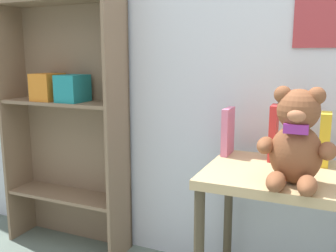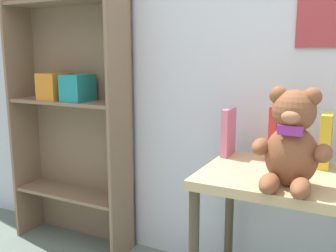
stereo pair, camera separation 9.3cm
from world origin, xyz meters
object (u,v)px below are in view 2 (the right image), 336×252
bookshelf_side (72,83)px  book_standing_pink (228,132)px  teddy_bear (292,143)px  display_table (290,199)px  book_standing_yellow (326,141)px  book_standing_red (274,134)px

bookshelf_side → book_standing_pink: bearing=-2.8°
book_standing_pink → teddy_bear: bearing=-43.6°
display_table → teddy_bear: (0.01, -0.14, 0.25)m
display_table → bookshelf_side: bearing=170.3°
teddy_bear → book_standing_yellow: teddy_bear is taller
display_table → book_standing_yellow: size_ratio=3.08×
book_standing_pink → book_standing_red: bearing=-4.4°
display_table → book_standing_red: 0.28m
bookshelf_side → book_standing_red: (1.12, -0.06, -0.17)m
bookshelf_side → display_table: 1.30m
teddy_bear → book_standing_pink: (-0.31, 0.30, -0.05)m
display_table → book_standing_pink: 0.40m
display_table → book_standing_red: book_standing_red is taller
bookshelf_side → display_table: bookshelf_side is taller
book_standing_red → display_table: bearing=-56.8°
display_table → book_standing_red: size_ratio=2.80×
book_standing_red → book_standing_yellow: size_ratio=1.10×
bookshelf_side → book_standing_yellow: bookshelf_side is taller
book_standing_pink → book_standing_yellow: book_standing_yellow is taller
teddy_bear → book_standing_yellow: bearing=73.6°
teddy_bear → book_standing_red: size_ratio=1.43×
book_standing_pink → book_standing_red: size_ratio=0.89×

